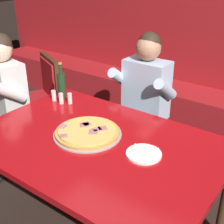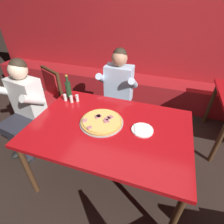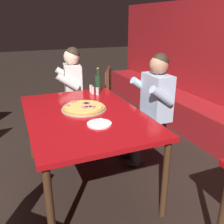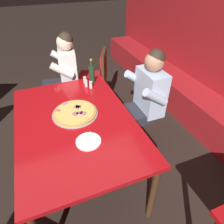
{
  "view_description": "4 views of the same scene",
  "coord_description": "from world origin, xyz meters",
  "px_view_note": "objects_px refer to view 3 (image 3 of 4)",
  "views": [
    {
      "loc": [
        1.06,
        -1.29,
        1.81
      ],
      "look_at": [
        -0.1,
        0.31,
        0.83
      ],
      "focal_mm": 50.0,
      "sensor_mm": 36.0,
      "label": 1
    },
    {
      "loc": [
        0.44,
        -1.24,
        1.9
      ],
      "look_at": [
        -0.02,
        0.14,
        0.85
      ],
      "focal_mm": 28.0,
      "sensor_mm": 36.0,
      "label": 2
    },
    {
      "loc": [
        2.16,
        -0.6,
        1.63
      ],
      "look_at": [
        0.09,
        0.25,
        0.78
      ],
      "focal_mm": 40.0,
      "sensor_mm": 36.0,
      "label": 3
    },
    {
      "loc": [
        1.47,
        -0.21,
        1.97
      ],
      "look_at": [
        0.14,
        0.32,
        0.88
      ],
      "focal_mm": 32.0,
      "sensor_mm": 36.0,
      "label": 4
    }
  ],
  "objects_px": {
    "diner_standing_companion": "(67,89)",
    "shaker_black_pepper": "(97,92)",
    "dining_chair_side_aisle": "(100,93)",
    "pizza": "(84,108)",
    "plate_white_paper": "(99,124)",
    "diner_seated_blue_shirt": "(150,104)",
    "shaker_oregano": "(93,91)",
    "main_dining_table": "(84,119)",
    "beer_bottle": "(98,83)",
    "shaker_red_pepper_flakes": "(91,89)"
  },
  "relations": [
    {
      "from": "main_dining_table",
      "to": "beer_bottle",
      "type": "bearing_deg",
      "value": 150.25
    },
    {
      "from": "main_dining_table",
      "to": "shaker_red_pepper_flakes",
      "type": "xyz_separation_m",
      "value": [
        -0.66,
        0.28,
        0.11
      ]
    },
    {
      "from": "plate_white_paper",
      "to": "shaker_black_pepper",
      "type": "height_order",
      "value": "shaker_black_pepper"
    },
    {
      "from": "diner_standing_companion",
      "to": "shaker_black_pepper",
      "type": "bearing_deg",
      "value": 19.44
    },
    {
      "from": "main_dining_table",
      "to": "pizza",
      "type": "bearing_deg",
      "value": 163.72
    },
    {
      "from": "pizza",
      "to": "diner_standing_companion",
      "type": "distance_m",
      "value": 1.06
    },
    {
      "from": "shaker_black_pepper",
      "to": "dining_chair_side_aisle",
      "type": "xyz_separation_m",
      "value": [
        -0.69,
        0.28,
        -0.24
      ]
    },
    {
      "from": "main_dining_table",
      "to": "shaker_black_pepper",
      "type": "distance_m",
      "value": 0.62
    },
    {
      "from": "shaker_oregano",
      "to": "plate_white_paper",
      "type": "bearing_deg",
      "value": -14.73
    },
    {
      "from": "shaker_black_pepper",
      "to": "shaker_oregano",
      "type": "height_order",
      "value": "same"
    },
    {
      "from": "dining_chair_side_aisle",
      "to": "diner_seated_blue_shirt",
      "type": "bearing_deg",
      "value": 13.31
    },
    {
      "from": "beer_bottle",
      "to": "dining_chair_side_aisle",
      "type": "bearing_deg",
      "value": 158.33
    },
    {
      "from": "plate_white_paper",
      "to": "shaker_oregano",
      "type": "bearing_deg",
      "value": 165.27
    },
    {
      "from": "pizza",
      "to": "diner_standing_companion",
      "type": "height_order",
      "value": "diner_standing_companion"
    },
    {
      "from": "plate_white_paper",
      "to": "main_dining_table",
      "type": "bearing_deg",
      "value": -172.5
    },
    {
      "from": "main_dining_table",
      "to": "diner_standing_companion",
      "type": "height_order",
      "value": "diner_standing_companion"
    },
    {
      "from": "plate_white_paper",
      "to": "dining_chair_side_aisle",
      "type": "bearing_deg",
      "value": 160.12
    },
    {
      "from": "shaker_black_pepper",
      "to": "diner_standing_companion",
      "type": "bearing_deg",
      "value": -160.56
    },
    {
      "from": "main_dining_table",
      "to": "diner_seated_blue_shirt",
      "type": "relative_size",
      "value": 1.23
    },
    {
      "from": "dining_chair_side_aisle",
      "to": "shaker_black_pepper",
      "type": "bearing_deg",
      "value": -21.95
    },
    {
      "from": "plate_white_paper",
      "to": "shaker_red_pepper_flakes",
      "type": "height_order",
      "value": "shaker_red_pepper_flakes"
    },
    {
      "from": "shaker_oregano",
      "to": "diner_seated_blue_shirt",
      "type": "relative_size",
      "value": 0.07
    },
    {
      "from": "main_dining_table",
      "to": "plate_white_paper",
      "type": "bearing_deg",
      "value": 7.5
    },
    {
      "from": "diner_standing_companion",
      "to": "dining_chair_side_aisle",
      "type": "bearing_deg",
      "value": 95.93
    },
    {
      "from": "plate_white_paper",
      "to": "diner_standing_companion",
      "type": "relative_size",
      "value": 0.16
    },
    {
      "from": "beer_bottle",
      "to": "shaker_red_pepper_flakes",
      "type": "relative_size",
      "value": 3.4
    },
    {
      "from": "shaker_oregano",
      "to": "dining_chair_side_aisle",
      "type": "distance_m",
      "value": 0.74
    },
    {
      "from": "diner_standing_companion",
      "to": "pizza",
      "type": "bearing_deg",
      "value": -3.56
    },
    {
      "from": "beer_bottle",
      "to": "shaker_oregano",
      "type": "relative_size",
      "value": 3.4
    },
    {
      "from": "diner_seated_blue_shirt",
      "to": "dining_chair_side_aisle",
      "type": "bearing_deg",
      "value": -166.69
    },
    {
      "from": "main_dining_table",
      "to": "pizza",
      "type": "relative_size",
      "value": 3.54
    },
    {
      "from": "dining_chair_side_aisle",
      "to": "beer_bottle",
      "type": "bearing_deg",
      "value": -21.67
    },
    {
      "from": "beer_bottle",
      "to": "shaker_red_pepper_flakes",
      "type": "bearing_deg",
      "value": -91.38
    },
    {
      "from": "diner_seated_blue_shirt",
      "to": "diner_standing_companion",
      "type": "distance_m",
      "value": 1.22
    },
    {
      "from": "shaker_oregano",
      "to": "diner_seated_blue_shirt",
      "type": "distance_m",
      "value": 0.69
    },
    {
      "from": "beer_bottle",
      "to": "shaker_black_pepper",
      "type": "xyz_separation_m",
      "value": [
        0.14,
        -0.06,
        -0.07
      ]
    },
    {
      "from": "main_dining_table",
      "to": "shaker_black_pepper",
      "type": "height_order",
      "value": "shaker_black_pepper"
    },
    {
      "from": "plate_white_paper",
      "to": "diner_standing_companion",
      "type": "bearing_deg",
      "value": 178.01
    },
    {
      "from": "dining_chair_side_aisle",
      "to": "diner_standing_companion",
      "type": "bearing_deg",
      "value": -84.07
    },
    {
      "from": "diner_seated_blue_shirt",
      "to": "shaker_red_pepper_flakes",
      "type": "bearing_deg",
      "value": -131.16
    },
    {
      "from": "pizza",
      "to": "plate_white_paper",
      "type": "distance_m",
      "value": 0.41
    },
    {
      "from": "dining_chair_side_aisle",
      "to": "main_dining_table",
      "type": "bearing_deg",
      "value": -26.23
    },
    {
      "from": "beer_bottle",
      "to": "shaker_black_pepper",
      "type": "relative_size",
      "value": 3.4
    },
    {
      "from": "beer_bottle",
      "to": "shaker_oregano",
      "type": "bearing_deg",
      "value": -49.26
    },
    {
      "from": "main_dining_table",
      "to": "diner_standing_companion",
      "type": "xyz_separation_m",
      "value": [
        -1.15,
        0.09,
        -0.0
      ]
    },
    {
      "from": "main_dining_table",
      "to": "pizza",
      "type": "height_order",
      "value": "pizza"
    },
    {
      "from": "plate_white_paper",
      "to": "diner_seated_blue_shirt",
      "type": "relative_size",
      "value": 0.16
    },
    {
      "from": "beer_bottle",
      "to": "diner_seated_blue_shirt",
      "type": "relative_size",
      "value": 0.23
    },
    {
      "from": "shaker_red_pepper_flakes",
      "to": "shaker_oregano",
      "type": "height_order",
      "value": "same"
    },
    {
      "from": "beer_bottle",
      "to": "shaker_oregano",
      "type": "height_order",
      "value": "beer_bottle"
    }
  ]
}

